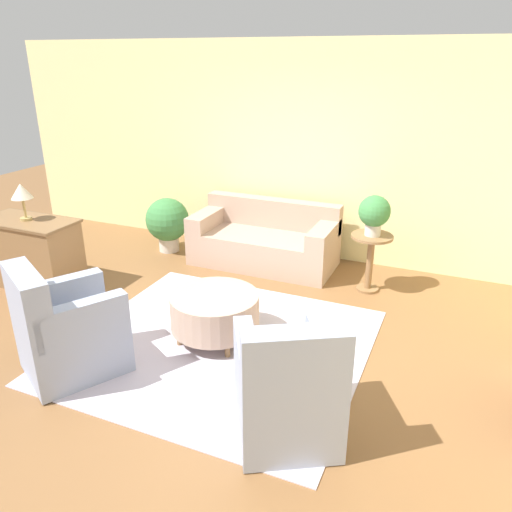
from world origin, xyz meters
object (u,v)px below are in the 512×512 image
side_table (371,254)px  potted_plant_on_side_table (374,213)px  armchair_left (65,332)px  potted_plant_floor (167,221)px  ottoman_table (215,311)px  couch (265,241)px  armchair_right (288,390)px  dresser (32,251)px  table_lamp (21,193)px

side_table → potted_plant_on_side_table: size_ratio=1.48×
armchair_left → potted_plant_floor: size_ratio=1.36×
armchair_left → ottoman_table: armchair_left is taller
couch → armchair_right: 3.27m
couch → armchair_right: bearing=-64.8°
couch → armchair_left: (-0.63, -2.96, 0.09)m
armchair_left → dresser: size_ratio=0.89×
armchair_right → ottoman_table: bearing=138.0°
ottoman_table → dresser: bearing=174.3°
armchair_left → dresser: bearing=143.1°
armchair_right → table_lamp: 3.97m
couch → side_table: (1.44, -0.28, 0.15)m
potted_plant_floor → armchair_right: bearing=-45.3°
armchair_right → side_table: bearing=89.0°
dresser → table_lamp: (0.00, 0.00, 0.72)m
ottoman_table → potted_plant_floor: potted_plant_floor is taller
side_table → table_lamp: size_ratio=1.60×
armchair_left → couch: bearing=78.0°
potted_plant_on_side_table → potted_plant_floor: (-2.86, 0.16, -0.52)m
side_table → potted_plant_floor: (-2.86, 0.16, -0.02)m
ottoman_table → potted_plant_on_side_table: bearing=55.5°
couch → potted_plant_floor: 1.43m
couch → side_table: 1.47m
dresser → potted_plant_floor: size_ratio=1.53×
potted_plant_floor → ottoman_table: bearing=-47.2°
armchair_left → side_table: bearing=52.3°
couch → side_table: bearing=-11.1°
ottoman_table → side_table: (1.15, 1.68, 0.16)m
potted_plant_on_side_table → armchair_right: bearing=-91.0°
side_table → potted_plant_on_side_table: potted_plant_on_side_table is taller
side_table → potted_plant_on_side_table: (0.00, 0.00, 0.50)m
armchair_left → dresser: 2.09m
potted_plant_on_side_table → side_table: bearing=0.0°
table_lamp → potted_plant_floor: bearing=61.0°
couch → potted_plant_floor: bearing=-175.2°
ottoman_table → potted_plant_on_side_table: size_ratio=1.85×
armchair_right → table_lamp: table_lamp is taller
couch → dresser: 2.87m
couch → armchair_left: size_ratio=1.80×
couch → dresser: size_ratio=1.60×
side_table → dresser: dresser is taller
couch → table_lamp: 2.98m
side_table → armchair_right: bearing=-91.0°
side_table → potted_plant_floor: bearing=176.7°
couch → potted_plant_on_side_table: 1.60m
couch → ottoman_table: bearing=-81.7°
ottoman_table → side_table: 2.04m
table_lamp → potted_plant_on_side_table: bearing=20.8°
armchair_right → potted_plant_floor: bearing=134.7°
side_table → dresser: (-3.74, -1.42, -0.04)m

